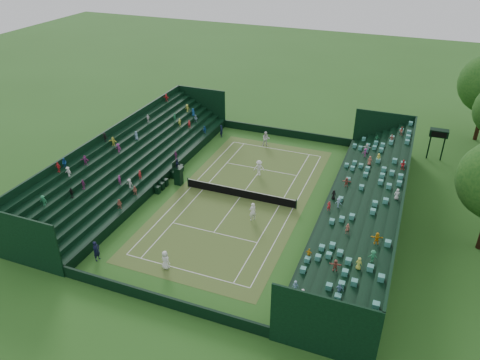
# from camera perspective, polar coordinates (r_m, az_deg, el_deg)

# --- Properties ---
(ground) EXTENTS (160.00, 160.00, 0.00)m
(ground) POSITION_cam_1_polar(r_m,az_deg,el_deg) (46.77, -0.00, -2.13)
(ground) COLOR #29591C
(ground) RESTS_ON ground
(court_surface) EXTENTS (12.97, 26.77, 0.01)m
(court_surface) POSITION_cam_1_polar(r_m,az_deg,el_deg) (46.76, -0.00, -2.13)
(court_surface) COLOR #2E6521
(court_surface) RESTS_ON ground
(perimeter_wall_north) EXTENTS (17.17, 0.20, 1.00)m
(perimeter_wall_north) POSITION_cam_1_polar(r_m,az_deg,el_deg) (59.93, 5.58, 5.74)
(perimeter_wall_north) COLOR black
(perimeter_wall_north) RESTS_ON ground
(perimeter_wall_south) EXTENTS (17.17, 0.20, 1.00)m
(perimeter_wall_south) POSITION_cam_1_polar(r_m,az_deg,el_deg) (35.19, -9.79, -14.15)
(perimeter_wall_south) COLOR black
(perimeter_wall_south) RESTS_ON ground
(perimeter_wall_east) EXTENTS (0.20, 31.77, 1.00)m
(perimeter_wall_east) POSITION_cam_1_polar(r_m,az_deg,el_deg) (44.59, 10.22, -3.64)
(perimeter_wall_east) COLOR black
(perimeter_wall_east) RESTS_ON ground
(perimeter_wall_west) EXTENTS (0.20, 31.77, 1.00)m
(perimeter_wall_west) POSITION_cam_1_polar(r_m,az_deg,el_deg) (49.81, -9.12, 0.26)
(perimeter_wall_west) COLOR black
(perimeter_wall_west) RESTS_ON ground
(north_grandstand) EXTENTS (6.60, 32.00, 4.90)m
(north_grandstand) POSITION_cam_1_polar(r_m,az_deg,el_deg) (43.66, 15.70, -3.51)
(north_grandstand) COLOR black
(north_grandstand) RESTS_ON ground
(south_grandstand) EXTENTS (6.60, 32.00, 4.90)m
(south_grandstand) POSITION_cam_1_polar(r_m,az_deg,el_deg) (51.40, -13.27, 2.11)
(south_grandstand) COLOR black
(south_grandstand) RESTS_ON ground
(tennis_net) EXTENTS (11.67, 0.10, 1.06)m
(tennis_net) POSITION_cam_1_polar(r_m,az_deg,el_deg) (46.49, -0.00, -1.58)
(tennis_net) COLOR black
(tennis_net) RESTS_ON ground
(scoreboard_tower) EXTENTS (2.00, 1.00, 3.70)m
(scoreboard_tower) POSITION_cam_1_polar(r_m,az_deg,el_deg) (57.30, 23.08, 5.15)
(scoreboard_tower) COLOR black
(scoreboard_tower) RESTS_ON ground
(umpire_chair) EXTENTS (0.93, 0.93, 2.93)m
(umpire_chair) POSITION_cam_1_polar(r_m,az_deg,el_deg) (48.89, -7.54, 0.80)
(umpire_chair) COLOR black
(umpire_chair) RESTS_ON ground
(courtside_chairs) EXTENTS (0.52, 5.49, 1.14)m
(courtside_chairs) POSITION_cam_1_polar(r_m,az_deg,el_deg) (49.83, -8.60, 0.22)
(courtside_chairs) COLOR black
(courtside_chairs) RESTS_ON ground
(player_near_west) EXTENTS (0.92, 0.72, 1.67)m
(player_near_west) POSITION_cam_1_polar(r_m,az_deg,el_deg) (37.96, -9.10, -9.60)
(player_near_west) COLOR white
(player_near_west) RESTS_ON ground
(player_near_east) EXTENTS (0.79, 0.79, 1.85)m
(player_near_east) POSITION_cam_1_polar(r_m,az_deg,el_deg) (42.94, 1.55, -3.86)
(player_near_east) COLOR white
(player_near_east) RESTS_ON ground
(player_far_west) EXTENTS (1.10, 0.98, 1.87)m
(player_far_west) POSITION_cam_1_polar(r_m,az_deg,el_deg) (57.04, 3.18, 5.04)
(player_far_west) COLOR silver
(player_far_west) RESTS_ON ground
(player_far_east) EXTENTS (1.30, 1.00, 1.77)m
(player_far_east) POSITION_cam_1_polar(r_m,az_deg,el_deg) (50.37, 2.33, 1.49)
(player_far_east) COLOR white
(player_far_east) RESTS_ON ground
(line_judge_north) EXTENTS (0.50, 0.65, 1.61)m
(line_judge_north) POSITION_cam_1_polar(r_m,az_deg,el_deg) (59.50, -2.26, 6.00)
(line_judge_north) COLOR black
(line_judge_north) RESTS_ON ground
(line_judge_south) EXTENTS (0.50, 0.70, 1.81)m
(line_judge_south) POSITION_cam_1_polar(r_m,az_deg,el_deg) (40.01, -17.09, -8.26)
(line_judge_south) COLOR black
(line_judge_south) RESTS_ON ground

